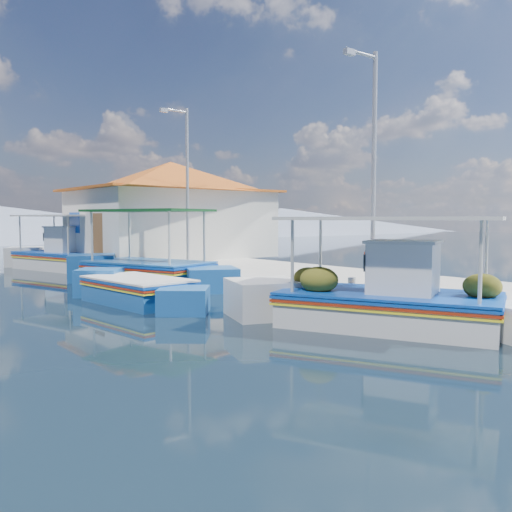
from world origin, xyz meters
TOP-DOWN VIEW (x-y plane):
  - ground at (0.00, 0.00)m, footprint 160.00×160.00m
  - quay at (5.90, 6.00)m, footprint 5.00×44.00m
  - bollards at (3.80, 5.25)m, footprint 0.20×17.20m
  - main_caique at (2.64, 0.05)m, footprint 4.32×7.10m
  - caique_green_canopy at (2.13, 9.64)m, footprint 3.89×7.26m
  - caique_blue_hull at (0.03, 6.27)m, footprint 2.04×5.79m
  - caique_far at (1.88, 17.38)m, footprint 3.61×7.47m
  - harbor_building at (6.20, 15.00)m, footprint 10.49×10.49m
  - lamp_post_near at (4.51, 2.00)m, footprint 1.21×0.14m
  - lamp_post_far at (4.51, 11.00)m, footprint 1.21×0.14m

SIDE VIEW (x-z plane):
  - ground at x=0.00m, z-range 0.00..0.00m
  - quay at x=5.90m, z-range 0.00..0.50m
  - caique_blue_hull at x=0.03m, z-range -0.24..0.80m
  - caique_green_canopy at x=2.13m, z-range -1.01..1.86m
  - main_caique at x=2.64m, z-range -0.79..1.78m
  - caique_far at x=1.88m, z-range -0.85..1.86m
  - bollards at x=3.80m, z-range 0.50..0.80m
  - harbor_building at x=6.20m, z-range 0.58..4.98m
  - lamp_post_near at x=4.51m, z-range 0.85..6.85m
  - lamp_post_far at x=4.51m, z-range 0.85..6.85m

